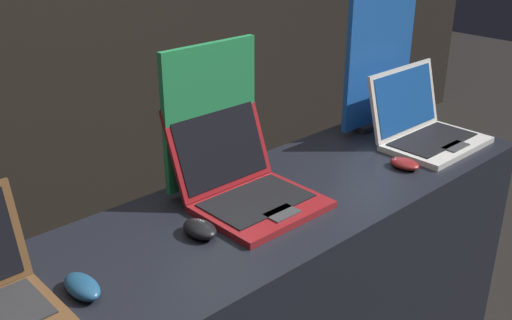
# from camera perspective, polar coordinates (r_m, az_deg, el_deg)

# --- Properties ---
(mouse_front) EXTENTS (0.06, 0.12, 0.04)m
(mouse_front) POSITION_cam_1_polar(r_m,az_deg,el_deg) (1.40, -16.24, -11.49)
(mouse_front) COLOR navy
(mouse_front) RESTS_ON display_counter
(laptop_middle) EXTENTS (0.33, 0.37, 0.28)m
(laptop_middle) POSITION_cam_1_polar(r_m,az_deg,el_deg) (1.71, -1.02, -1.96)
(laptop_middle) COLOR maroon
(laptop_middle) RESTS_ON display_counter
(mouse_middle) EXTENTS (0.07, 0.11, 0.04)m
(mouse_middle) POSITION_cam_1_polar(r_m,az_deg,el_deg) (1.56, -5.38, -6.56)
(mouse_middle) COLOR black
(mouse_middle) RESTS_ON display_counter
(promo_stand_middle) EXTENTS (0.33, 0.07, 0.44)m
(promo_stand_middle) POSITION_cam_1_polar(r_m,az_deg,el_deg) (1.75, -4.23, 3.79)
(promo_stand_middle) COLOR black
(promo_stand_middle) RESTS_ON display_counter
(laptop_back) EXTENTS (0.37, 0.31, 0.25)m
(laptop_back) POSITION_cam_1_polar(r_m,az_deg,el_deg) (2.21, 15.70, 3.11)
(laptop_back) COLOR silver
(laptop_back) RESTS_ON display_counter
(mouse_back) EXTENTS (0.07, 0.10, 0.03)m
(mouse_back) POSITION_cam_1_polar(r_m,az_deg,el_deg) (1.99, 13.96, -0.34)
(mouse_back) COLOR maroon
(mouse_back) RESTS_ON display_counter
(promo_stand_back) EXTENTS (0.37, 0.07, 0.54)m
(promo_stand_back) POSITION_cam_1_polar(r_m,az_deg,el_deg) (2.26, 11.66, 9.31)
(promo_stand_back) COLOR black
(promo_stand_back) RESTS_ON display_counter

